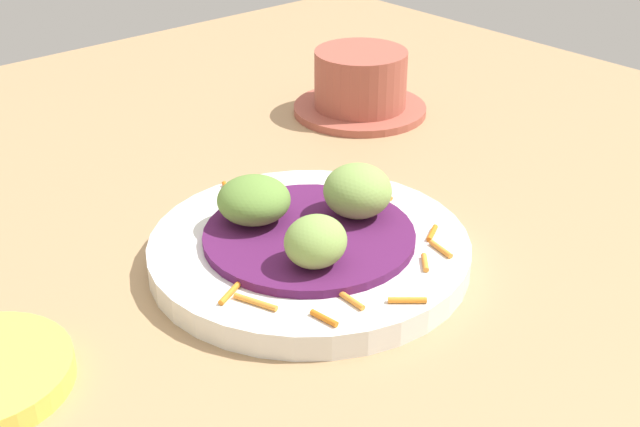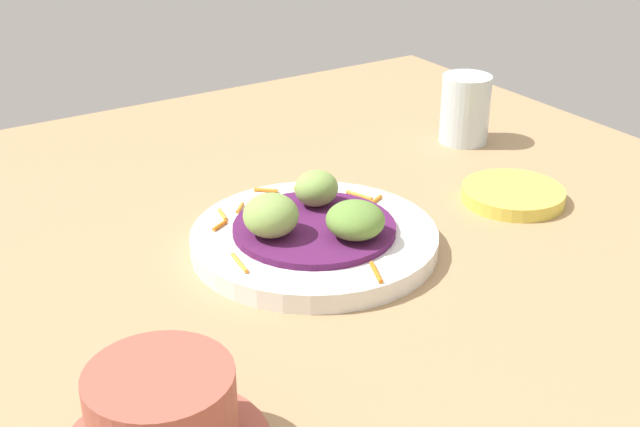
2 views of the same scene
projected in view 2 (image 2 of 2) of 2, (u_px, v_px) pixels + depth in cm
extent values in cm
cube|color=tan|center=(307.00, 290.00, 76.86)|extent=(110.00, 110.00, 2.00)
cylinder|color=white|center=(314.00, 240.00, 81.46)|extent=(23.80, 23.80, 1.91)
cylinder|color=#51194C|center=(314.00, 228.00, 80.90)|extent=(15.66, 15.66, 0.67)
cylinder|color=orange|center=(240.00, 263.00, 75.01)|extent=(0.80, 3.51, 0.40)
cylinder|color=orange|center=(320.00, 186.00, 90.13)|extent=(0.66, 2.13, 0.40)
cylinder|color=orange|center=(223.00, 215.00, 83.77)|extent=(0.84, 2.38, 0.40)
cylinder|color=orange|center=(359.00, 195.00, 87.94)|extent=(1.49, 3.12, 0.40)
cylinder|color=orange|center=(266.00, 190.00, 89.10)|extent=(2.16, 1.97, 0.40)
cylinder|color=orange|center=(220.00, 225.00, 81.67)|extent=(2.03, 1.35, 0.40)
cylinder|color=orange|center=(376.00, 272.00, 73.51)|extent=(1.63, 3.30, 0.40)
cylinder|color=orange|center=(242.00, 207.00, 85.31)|extent=(1.66, 1.75, 0.40)
cylinder|color=orange|center=(373.00, 202.00, 86.45)|extent=(3.21, 1.83, 0.40)
cylinder|color=orange|center=(300.00, 192.00, 88.63)|extent=(0.48, 2.25, 0.40)
ellipsoid|color=#84A851|center=(316.00, 188.00, 84.01)|extent=(4.64, 4.34, 3.58)
ellipsoid|color=#84A851|center=(271.00, 215.00, 77.99)|extent=(6.40, 6.40, 4.02)
ellipsoid|color=olive|center=(355.00, 220.00, 77.84)|extent=(5.91, 5.95, 3.38)
cylinder|color=#E0CC4C|center=(513.00, 195.00, 91.38)|extent=(11.05, 11.05, 1.49)
cylinder|color=#A85142|center=(162.00, 411.00, 54.12)|extent=(9.69, 9.69, 5.96)
cylinder|color=silver|center=(465.00, 109.00, 106.02)|extent=(6.17, 6.17, 8.60)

